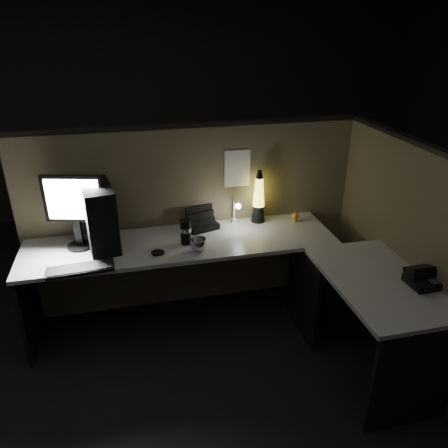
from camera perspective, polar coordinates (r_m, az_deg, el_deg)
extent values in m
plane|color=black|center=(3.22, -0.66, -18.57)|extent=(6.00, 6.00, 0.00)
plane|color=#282623|center=(5.36, -7.93, 15.61)|extent=(6.00, 0.00, 6.00)
cube|color=brown|center=(3.56, -3.95, 0.65)|extent=(2.66, 0.06, 1.50)
cube|color=brown|center=(3.33, 21.83, -3.04)|extent=(0.06, 1.66, 1.50)
cube|color=#B0AFA7|center=(3.26, -5.58, -2.52)|extent=(2.30, 0.60, 0.03)
cube|color=#B0AFA7|center=(2.96, 19.54, -7.07)|extent=(0.60, 1.00, 0.03)
cube|color=black|center=(3.52, -24.11, -9.52)|extent=(0.03, 0.55, 0.70)
cube|color=black|center=(2.88, 23.56, -18.12)|extent=(0.55, 0.03, 0.70)
cube|color=black|center=(3.40, 10.24, -8.68)|extent=(0.03, 0.55, 0.70)
cube|color=black|center=(3.22, -15.97, 1.03)|extent=(0.27, 0.47, 0.46)
cylinder|color=black|center=(3.33, -18.26, -2.72)|extent=(0.18, 0.18, 0.01)
cube|color=black|center=(3.30, -18.48, -0.91)|extent=(0.06, 0.05, 0.20)
cube|color=black|center=(3.20, -19.11, 3.15)|extent=(0.41, 0.14, 0.34)
cube|color=white|center=(3.18, -19.13, 3.02)|extent=(0.36, 0.10, 0.29)
cube|color=black|center=(3.03, -18.23, -5.61)|extent=(0.44, 0.17, 0.02)
ellipsoid|color=black|center=(3.09, -8.63, -3.69)|extent=(0.11, 0.08, 0.04)
cube|color=white|center=(3.53, 1.31, 0.40)|extent=(0.04, 0.05, 0.03)
cylinder|color=white|center=(3.49, 1.33, 1.89)|extent=(0.01, 0.01, 0.17)
cylinder|color=white|center=(3.41, 1.58, 2.84)|extent=(0.01, 0.11, 0.01)
sphere|color=white|center=(3.35, 1.86, 2.35)|extent=(0.04, 0.04, 0.04)
cube|color=black|center=(3.45, -3.05, -0.10)|extent=(0.28, 0.26, 0.05)
cube|color=black|center=(3.40, -2.97, 0.24)|extent=(0.23, 0.08, 0.08)
cube|color=black|center=(3.48, -3.29, 1.50)|extent=(0.23, 0.08, 0.16)
cone|color=black|center=(3.55, 4.48, 1.41)|extent=(0.12, 0.12, 0.14)
cone|color=#FFEB43|center=(3.48, 4.58, 4.19)|extent=(0.09, 0.09, 0.23)
sphere|color=#967015|center=(3.50, 4.54, 3.06)|extent=(0.05, 0.05, 0.05)
sphere|color=#967015|center=(3.47, 4.59, 4.35)|extent=(0.03, 0.03, 0.03)
cone|color=black|center=(3.43, 4.66, 6.49)|extent=(0.06, 0.06, 0.06)
cylinder|color=black|center=(3.18, -5.01, -1.04)|extent=(0.08, 0.08, 0.19)
imported|color=#B1B0B8|center=(3.10, -3.34, -2.72)|extent=(0.15, 0.15, 0.09)
sphere|color=orange|center=(3.59, 9.30, 1.06)|extent=(0.06, 0.06, 0.06)
cube|color=white|center=(3.44, 1.75, 7.24)|extent=(0.21, 0.00, 0.29)
cube|color=black|center=(3.00, 24.74, -6.85)|extent=(0.21, 0.19, 0.04)
cube|color=black|center=(2.99, 24.52, -5.63)|extent=(0.21, 0.13, 0.10)
cube|color=black|center=(2.92, 24.35, -7.04)|extent=(0.05, 0.15, 0.03)
cube|color=#3F3F42|center=(2.99, 25.81, -6.55)|extent=(0.09, 0.09, 0.00)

